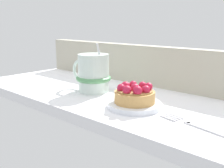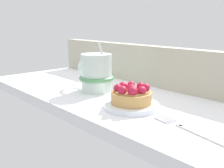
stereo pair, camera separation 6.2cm
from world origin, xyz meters
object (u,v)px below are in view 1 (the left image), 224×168
(coffee_mug, at_px, (93,74))
(dessert_fork, at_px, (204,128))
(raspberry_tart, at_px, (135,94))
(dessert_plate, at_px, (134,105))

(coffee_mug, relative_size, dessert_fork, 0.69)
(raspberry_tart, xyz_separation_m, dessert_fork, (0.16, -0.02, -0.03))
(raspberry_tart, bearing_deg, dessert_plate, 118.47)
(dessert_plate, relative_size, dessert_fork, 0.63)
(dessert_fork, bearing_deg, coffee_mug, 170.68)
(dessert_fork, bearing_deg, dessert_plate, 173.98)
(dessert_plate, xyz_separation_m, raspberry_tart, (0.00, -0.00, 0.02))
(raspberry_tart, relative_size, coffee_mug, 0.68)
(raspberry_tart, relative_size, dessert_fork, 0.47)
(coffee_mug, bearing_deg, dessert_fork, -9.32)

